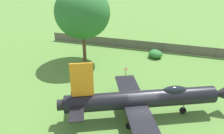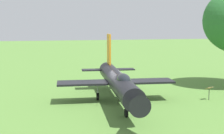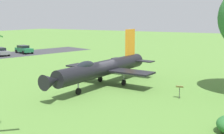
{
  "view_description": "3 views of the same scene",
  "coord_description": "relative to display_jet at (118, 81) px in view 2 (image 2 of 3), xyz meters",
  "views": [
    {
      "loc": [
        -5.76,
        -15.11,
        12.08
      ],
      "look_at": [
        -1.41,
        5.42,
        2.5
      ],
      "focal_mm": 35.74,
      "sensor_mm": 36.0,
      "label": 1
    },
    {
      "loc": [
        23.48,
        -5.84,
        6.27
      ],
      "look_at": [
        -0.5,
        -0.31,
        2.87
      ],
      "focal_mm": 49.57,
      "sensor_mm": 36.0,
      "label": 2
    },
    {
      "loc": [
        24.12,
        14.54,
        6.76
      ],
      "look_at": [
        -0.67,
        0.5,
        1.85
      ],
      "focal_mm": 47.3,
      "sensor_mm": 36.0,
      "label": 3
    }
  ],
  "objects": [
    {
      "name": "ground_plane",
      "position": [
        -0.33,
        0.03,
        -1.84
      ],
      "size": [
        200.0,
        200.0,
        0.0
      ],
      "primitive_type": "plane",
      "color": "#568438"
    },
    {
      "name": "info_plaque",
      "position": [
        0.41,
        7.75,
        -0.99
      ],
      "size": [
        0.52,
        0.67,
        1.14
      ],
      "color": "#333333",
      "rests_on": "ground_plane"
    },
    {
      "name": "display_jet",
      "position": [
        0.0,
        0.0,
        0.0
      ],
      "size": [
        14.85,
        9.63,
        5.38
      ],
      "rotation": [
        0.0,
        0.0,
        6.2
      ],
      "color": "black",
      "rests_on": "ground_plane"
    }
  ]
}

